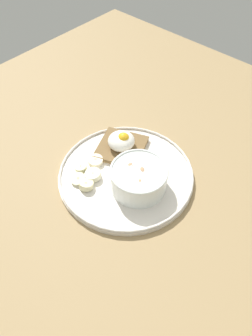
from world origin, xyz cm
name	(u,v)px	position (x,y,z in cm)	size (l,w,h in cm)	color
ground_plane	(126,179)	(0.00, 0.00, 1.00)	(120.00, 120.00, 2.00)	#9B7F53
plate	(126,174)	(0.00, 0.00, 2.80)	(30.23, 30.23, 1.60)	silver
oatmeal_bowl	(139,178)	(-0.74, -4.24, 5.85)	(12.20, 12.20, 5.43)	white
toast_slice	(121,148)	(4.84, 5.82, 3.66)	(13.81, 13.81, 1.16)	brown
poached_egg	(122,141)	(4.86, 5.75, 6.01)	(6.30, 6.22, 4.12)	white
banana_slice_front	(93,175)	(-5.56, 4.78, 3.78)	(5.06, 5.08, 1.80)	#F4EDC4
banana_slice_left	(81,168)	(-5.97, 8.22, 3.76)	(3.73, 3.77, 1.63)	#EEE8B8
banana_slice_back	(86,185)	(-8.46, 3.84, 3.83)	(3.86, 3.71, 1.93)	beige
banana_slice_right	(96,161)	(-2.13, 7.47, 3.59)	(4.65, 4.62, 1.29)	#F0E3C2
banana_slice_inner	(78,179)	(-8.48, 6.38, 3.61)	(3.78, 3.68, 1.52)	beige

